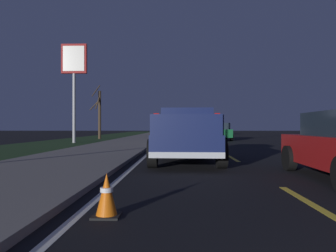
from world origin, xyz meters
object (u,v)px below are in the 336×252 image
at_px(pickup_truck, 187,135).
at_px(gas_price_sign, 74,68).
at_px(bare_tree_far, 99,113).
at_px(sedan_green, 219,131).
at_px(sedan_silver, 180,133).
at_px(traffic_cone_near, 107,195).

xyz_separation_m(pickup_truck, gas_price_sign, (12.13, 8.11, 4.66)).
bearing_deg(bare_tree_far, sedan_green, -101.85).
distance_m(sedan_silver, traffic_cone_near, 17.47).
xyz_separation_m(gas_price_sign, traffic_cone_near, (-19.29, -6.85, -5.29)).
relative_size(sedan_silver, traffic_cone_near, 7.64).
bearing_deg(pickup_truck, sedan_silver, 1.31).
bearing_deg(traffic_cone_near, sedan_green, -10.56).
xyz_separation_m(sedan_green, gas_price_sign, (-5.34, 11.44, 4.79)).
bearing_deg(sedan_silver, gas_price_sign, 76.68).
distance_m(sedan_silver, sedan_green, 8.04).
xyz_separation_m(sedan_silver, bare_tree_far, (9.62, 7.93, 1.80)).
bearing_deg(pickup_truck, sedan_green, -10.79).
bearing_deg(traffic_cone_near, bare_tree_far, 14.32).
bearing_deg(gas_price_sign, pickup_truck, -146.23).
relative_size(gas_price_sign, traffic_cone_near, 12.73).
bearing_deg(sedan_green, sedan_silver, 153.68).
bearing_deg(gas_price_sign, bare_tree_far, 0.42).
height_order(pickup_truck, sedan_green, pickup_truck).
distance_m(pickup_truck, sedan_silver, 10.27).
bearing_deg(bare_tree_far, pickup_truck, -157.67).
relative_size(sedan_green, bare_tree_far, 0.82).
bearing_deg(sedan_green, gas_price_sign, 115.04).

